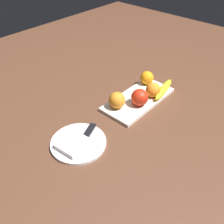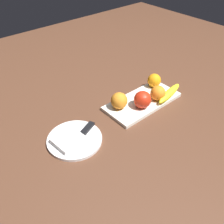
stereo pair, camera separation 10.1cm
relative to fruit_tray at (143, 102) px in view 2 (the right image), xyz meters
The scene contains 10 objects.
ground_plane 0.04m from the fruit_tray, behind, with size 2.40×2.40×0.00m, color brown.
fruit_tray is the anchor object (origin of this frame).
apple 0.07m from the fruit_tray, 38.18° to the left, with size 0.08×0.08×0.08m, color red.
banana 0.13m from the fruit_tray, 153.39° to the left, with size 0.19×0.04×0.04m, color yellow.
orange_near_apple 0.13m from the fruit_tray, 15.39° to the right, with size 0.07×0.07×0.07m, color orange.
orange_near_banana 0.08m from the fruit_tray, 147.11° to the left, with size 0.07×0.07×0.07m, color orange.
orange_center 0.14m from the fruit_tray, 158.92° to the right, with size 0.07×0.07×0.07m, color orange.
dinner_plate 0.38m from the fruit_tray, ahead, with size 0.21×0.21×0.01m, color white.
folded_napkin 0.41m from the fruit_tray, ahead, with size 0.11×0.10×0.02m, color white.
knife 0.33m from the fruit_tray, ahead, with size 0.17×0.09×0.01m.
Camera 2 is at (0.74, 0.60, 0.68)m, focal length 39.08 mm.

